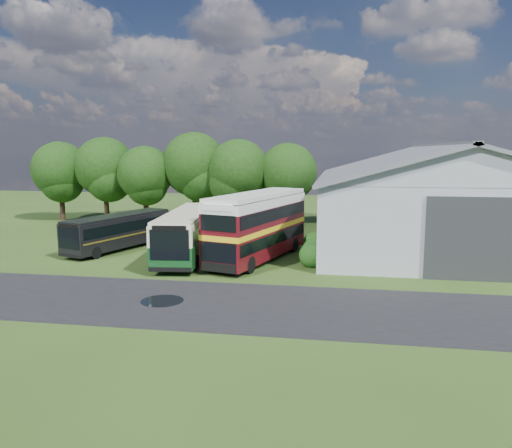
% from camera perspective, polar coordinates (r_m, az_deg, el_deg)
% --- Properties ---
extents(ground, '(120.00, 120.00, 0.00)m').
position_cam_1_polar(ground, '(28.58, -5.73, -7.17)').
color(ground, '#263D13').
rests_on(ground, ground).
extents(asphalt_road, '(60.00, 8.00, 0.02)m').
position_cam_1_polar(asphalt_road, '(25.13, -0.87, -9.33)').
color(asphalt_road, black).
rests_on(asphalt_road, ground).
extents(puddle, '(2.20, 2.20, 0.01)m').
position_cam_1_polar(puddle, '(26.29, -10.68, -8.67)').
color(puddle, black).
rests_on(puddle, ground).
extents(storage_shed, '(18.80, 24.80, 8.15)m').
position_cam_1_polar(storage_shed, '(43.33, 19.77, 3.29)').
color(storage_shed, gray).
rests_on(storage_shed, ground).
extents(tree_far_left, '(6.12, 6.12, 8.64)m').
position_cam_1_polar(tree_far_left, '(59.00, -21.47, 5.79)').
color(tree_far_left, black).
rests_on(tree_far_left, ground).
extents(tree_left_a, '(6.46, 6.46, 9.12)m').
position_cam_1_polar(tree_left_a, '(57.02, -16.89, 6.25)').
color(tree_left_a, black).
rests_on(tree_left_a, ground).
extents(tree_left_b, '(5.78, 5.78, 8.16)m').
position_cam_1_polar(tree_left_b, '(54.07, -12.57, 5.65)').
color(tree_left_b, black).
rests_on(tree_left_b, ground).
extents(tree_mid, '(6.80, 6.80, 9.60)m').
position_cam_1_polar(tree_mid, '(53.60, -7.08, 6.76)').
color(tree_mid, black).
rests_on(tree_mid, ground).
extents(tree_right_a, '(6.26, 6.26, 8.83)m').
position_cam_1_polar(tree_right_a, '(51.43, -2.02, 6.20)').
color(tree_right_a, black).
rests_on(tree_right_a, ground).
extents(tree_right_b, '(5.98, 5.98, 8.45)m').
position_cam_1_polar(tree_right_b, '(51.46, 3.65, 5.91)').
color(tree_right_b, black).
rests_on(tree_right_b, ground).
extents(shrub_front, '(1.70, 1.70, 1.70)m').
position_cam_1_polar(shrub_front, '(33.46, 6.36, -4.87)').
color(shrub_front, '#194714').
rests_on(shrub_front, ground).
extents(shrub_mid, '(1.60, 1.60, 1.60)m').
position_cam_1_polar(shrub_mid, '(35.41, 6.55, -4.14)').
color(shrub_mid, '#194714').
rests_on(shrub_mid, ground).
extents(shrub_back, '(1.80, 1.80, 1.80)m').
position_cam_1_polar(shrub_back, '(37.36, 6.72, -3.48)').
color(shrub_back, '#194714').
rests_on(shrub_back, ground).
extents(bus_green_single, '(4.09, 12.30, 3.33)m').
position_cam_1_polar(bus_green_single, '(36.33, -7.70, -0.99)').
color(bus_green_single, black).
rests_on(bus_green_single, ground).
extents(bus_maroon_double, '(5.81, 11.36, 4.74)m').
position_cam_1_polar(bus_maroon_double, '(34.87, 0.23, -0.32)').
color(bus_maroon_double, black).
rests_on(bus_maroon_double, ground).
extents(bus_dark_single, '(5.23, 10.11, 2.73)m').
position_cam_1_polar(bus_dark_single, '(40.27, -15.40, -0.76)').
color(bus_dark_single, black).
rests_on(bus_dark_single, ground).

